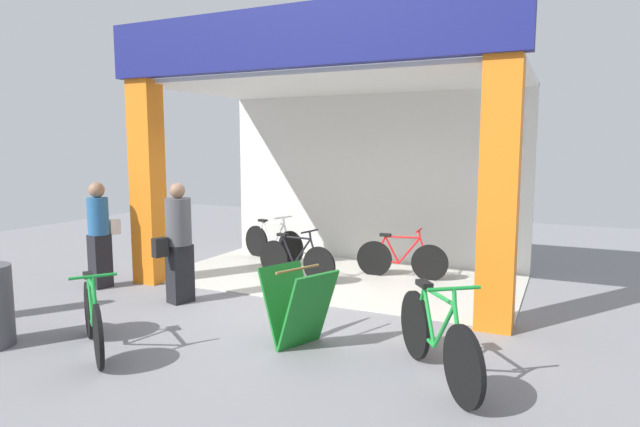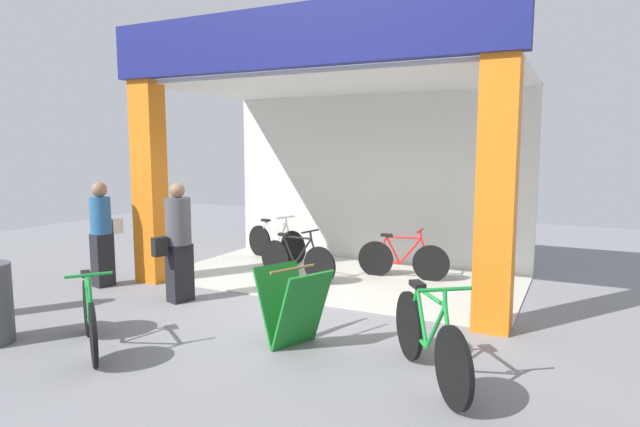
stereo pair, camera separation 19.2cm
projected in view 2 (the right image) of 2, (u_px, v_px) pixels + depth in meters
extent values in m
plane|color=gray|center=(296.00, 302.00, 7.41)|extent=(19.29, 19.29, 0.00)
cube|color=beige|center=(340.00, 278.00, 8.73)|extent=(5.64, 2.98, 0.02)
cube|color=silver|center=(374.00, 177.00, 9.87)|extent=(5.64, 0.12, 3.14)
cube|color=orange|center=(150.00, 183.00, 8.36)|extent=(0.42, 0.36, 3.14)
cube|color=orange|center=(497.00, 197.00, 6.06)|extent=(0.42, 0.36, 3.14)
cube|color=navy|center=(289.00, 37.00, 6.84)|extent=(5.84, 0.20, 0.78)
cube|color=silver|center=(341.00, 84.00, 8.35)|extent=(5.64, 2.98, 0.06)
cylinder|color=black|center=(376.00, 259.00, 8.81)|extent=(0.59, 0.08, 0.59)
cylinder|color=black|center=(431.00, 264.00, 8.46)|extent=(0.59, 0.08, 0.59)
cylinder|color=red|center=(388.00, 261.00, 8.73)|extent=(0.40, 0.06, 0.08)
cylinder|color=red|center=(393.00, 250.00, 8.68)|extent=(0.26, 0.05, 0.44)
cylinder|color=red|center=(410.00, 251.00, 8.57)|extent=(0.36, 0.05, 0.46)
cylinder|color=red|center=(404.00, 237.00, 8.59)|extent=(0.57, 0.07, 0.05)
cylinder|color=red|center=(382.00, 248.00, 8.75)|extent=(0.20, 0.04, 0.40)
cylinder|color=red|center=(425.00, 251.00, 8.47)|extent=(0.18, 0.04, 0.41)
cylinder|color=red|center=(421.00, 234.00, 8.47)|extent=(0.05, 0.04, 0.12)
cylinder|color=red|center=(420.00, 231.00, 8.47)|extent=(0.05, 0.41, 0.03)
cube|color=black|center=(387.00, 235.00, 8.69)|extent=(0.18, 0.10, 0.04)
cylinder|color=black|center=(275.00, 258.00, 8.87)|extent=(0.59, 0.15, 0.60)
cylinder|color=black|center=(320.00, 266.00, 8.31)|extent=(0.59, 0.15, 0.60)
cylinder|color=black|center=(285.00, 261.00, 8.74)|extent=(0.40, 0.11, 0.08)
cylinder|color=black|center=(289.00, 250.00, 8.66)|extent=(0.26, 0.08, 0.45)
cylinder|color=black|center=(303.00, 252.00, 8.49)|extent=(0.37, 0.10, 0.47)
cylinder|color=black|center=(297.00, 238.00, 8.53)|extent=(0.57, 0.14, 0.05)
cylinder|color=black|center=(280.00, 247.00, 8.78)|extent=(0.20, 0.07, 0.40)
cylinder|color=black|center=(315.00, 252.00, 8.34)|extent=(0.18, 0.07, 0.41)
cylinder|color=black|center=(311.00, 235.00, 8.36)|extent=(0.06, 0.04, 0.12)
cylinder|color=black|center=(310.00, 231.00, 8.36)|extent=(0.11, 0.41, 0.03)
cube|color=black|center=(284.00, 235.00, 8.70)|extent=(0.19, 0.12, 0.05)
cylinder|color=black|center=(260.00, 241.00, 10.40)|extent=(0.60, 0.22, 0.61)
cylinder|color=black|center=(293.00, 247.00, 9.75)|extent=(0.60, 0.22, 0.61)
cylinder|color=white|center=(267.00, 244.00, 10.25)|extent=(0.40, 0.16, 0.08)
cylinder|color=white|center=(270.00, 234.00, 10.17)|extent=(0.27, 0.11, 0.46)
cylinder|color=white|center=(280.00, 235.00, 9.97)|extent=(0.37, 0.15, 0.48)
cylinder|color=white|center=(276.00, 223.00, 10.02)|extent=(0.57, 0.21, 0.05)
cylinder|color=white|center=(263.00, 232.00, 10.31)|extent=(0.20, 0.09, 0.41)
cylinder|color=white|center=(290.00, 236.00, 9.79)|extent=(0.19, 0.09, 0.43)
cylinder|color=white|center=(286.00, 221.00, 9.82)|extent=(0.06, 0.05, 0.13)
cylinder|color=white|center=(286.00, 217.00, 9.81)|extent=(0.16, 0.42, 0.03)
cube|color=black|center=(266.00, 220.00, 10.22)|extent=(0.21, 0.15, 0.05)
cylinder|color=black|center=(409.00, 325.00, 5.39)|extent=(0.45, 0.58, 0.69)
cylinder|color=black|center=(453.00, 368.00, 4.36)|extent=(0.45, 0.58, 0.69)
cylinder|color=#198C33|center=(418.00, 336.00, 5.15)|extent=(0.31, 0.39, 0.09)
cylinder|color=#198C33|center=(422.00, 317.00, 5.03)|extent=(0.21, 0.26, 0.52)
cylinder|color=#198C33|center=(435.00, 328.00, 4.71)|extent=(0.28, 0.36, 0.54)
cylinder|color=#198C33|center=(430.00, 296.00, 4.81)|extent=(0.42, 0.55, 0.05)
cylinder|color=#198C33|center=(413.00, 307.00, 5.25)|extent=(0.16, 0.20, 0.46)
cylinder|color=#198C33|center=(449.00, 336.00, 4.43)|extent=(0.15, 0.19, 0.48)
cylinder|color=#198C33|center=(445.00, 298.00, 4.49)|extent=(0.06, 0.07, 0.14)
cylinder|color=#198C33|center=(445.00, 289.00, 4.49)|extent=(0.40, 0.31, 0.03)
cube|color=black|center=(417.00, 285.00, 5.13)|extent=(0.21, 0.23, 0.05)
cylinder|color=black|center=(87.00, 308.00, 6.06)|extent=(0.53, 0.41, 0.63)
cylinder|color=black|center=(93.00, 335.00, 5.20)|extent=(0.53, 0.41, 0.63)
cylinder|color=#198C33|center=(88.00, 316.00, 5.86)|extent=(0.36, 0.28, 0.08)
cylinder|color=#198C33|center=(88.00, 300.00, 5.76)|extent=(0.24, 0.19, 0.48)
cylinder|color=#198C33|center=(90.00, 306.00, 5.49)|extent=(0.33, 0.26, 0.50)
cylinder|color=#198C33|center=(88.00, 282.00, 5.57)|extent=(0.51, 0.39, 0.05)
cylinder|color=#198C33|center=(86.00, 293.00, 5.94)|extent=(0.19, 0.15, 0.43)
cylinder|color=#198C33|center=(91.00, 311.00, 5.26)|extent=(0.17, 0.14, 0.44)
cylinder|color=#198C33|center=(89.00, 281.00, 5.30)|extent=(0.06, 0.06, 0.13)
cylinder|color=#198C33|center=(89.00, 275.00, 5.30)|extent=(0.29, 0.37, 0.03)
cube|color=black|center=(86.00, 274.00, 5.83)|extent=(0.21, 0.19, 0.05)
cube|color=#197226|center=(284.00, 304.00, 5.86)|extent=(0.55, 0.67, 0.85)
cube|color=#197226|center=(302.00, 311.00, 5.62)|extent=(0.55, 0.67, 0.85)
cylinder|color=olive|center=(293.00, 269.00, 5.69)|extent=(0.25, 0.55, 0.03)
cube|color=black|center=(103.00, 260.00, 8.20)|extent=(0.30, 0.32, 0.82)
cylinder|color=#26598C|center=(100.00, 216.00, 8.12)|extent=(0.37, 0.37, 0.56)
sphere|color=#8C664C|center=(99.00, 190.00, 8.07)|extent=(0.23, 0.23, 0.23)
cube|color=white|center=(117.00, 226.00, 8.34)|extent=(0.13, 0.18, 0.23)
cube|color=black|center=(180.00, 273.00, 7.39)|extent=(0.32, 0.37, 0.80)
cylinder|color=#4C4C51|center=(178.00, 221.00, 7.30)|extent=(0.43, 0.43, 0.64)
sphere|color=#8C664C|center=(177.00, 190.00, 7.25)|extent=(0.21, 0.21, 0.21)
cube|color=black|center=(160.00, 247.00, 7.13)|extent=(0.17, 0.22, 0.25)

